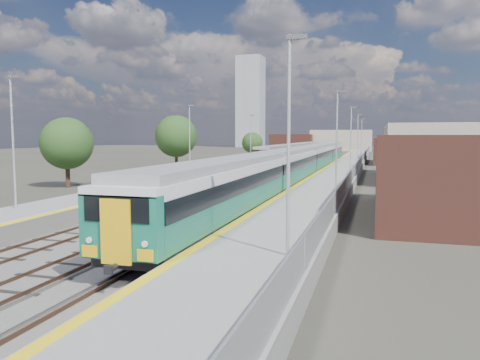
% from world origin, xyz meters
% --- Properties ---
extents(ground, '(320.00, 320.00, 0.00)m').
position_xyz_m(ground, '(0.00, 50.00, 0.00)').
color(ground, '#47443A').
rests_on(ground, ground).
extents(ballast_bed, '(10.50, 155.00, 0.06)m').
position_xyz_m(ballast_bed, '(-2.25, 52.50, 0.03)').
color(ballast_bed, '#565451').
rests_on(ballast_bed, ground).
extents(tracks, '(8.96, 160.00, 0.17)m').
position_xyz_m(tracks, '(-1.65, 54.18, 0.11)').
color(tracks, '#4C3323').
rests_on(tracks, ground).
extents(platform_right, '(4.70, 155.00, 8.52)m').
position_xyz_m(platform_right, '(5.28, 52.49, 0.54)').
color(platform_right, slate).
rests_on(platform_right, ground).
extents(platform_left, '(4.30, 155.00, 8.52)m').
position_xyz_m(platform_left, '(-9.05, 52.49, 0.52)').
color(platform_left, slate).
rests_on(platform_left, ground).
extents(buildings, '(72.00, 185.50, 40.00)m').
position_xyz_m(buildings, '(-18.12, 138.60, 10.70)').
color(buildings, brown).
rests_on(buildings, ground).
extents(green_train, '(2.92, 81.33, 3.22)m').
position_xyz_m(green_train, '(1.50, 40.04, 2.27)').
color(green_train, black).
rests_on(green_train, ground).
extents(red_train, '(2.78, 56.38, 3.51)m').
position_xyz_m(red_train, '(-5.50, 76.02, 2.07)').
color(red_train, black).
rests_on(red_train, ground).
extents(tree_a, '(5.14, 5.14, 6.96)m').
position_xyz_m(tree_a, '(-19.98, 25.95, 4.38)').
color(tree_a, '#382619').
rests_on(tree_a, ground).
extents(tree_b, '(5.93, 5.93, 8.04)m').
position_xyz_m(tree_b, '(-17.87, 47.62, 5.06)').
color(tree_b, '#382619').
rests_on(tree_b, ground).
extents(tree_c, '(4.31, 4.31, 5.84)m').
position_xyz_m(tree_c, '(-15.10, 79.61, 3.67)').
color(tree_c, '#382619').
rests_on(tree_c, ground).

